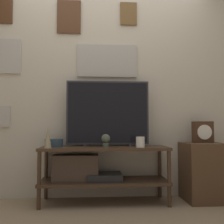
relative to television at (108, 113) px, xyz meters
The scene contains 10 objects.
ground_plane 1.02m from the television, 96.34° to the right, with size 12.00×12.00×0.00m, color #997F60.
wall_back 0.44m from the television, 105.84° to the left, with size 6.40×0.08×2.70m.
media_console 0.62m from the television, 148.97° to the right, with size 1.35×0.44×0.59m.
television is the anchor object (origin of this frame).
vase_wide_bowl 0.67m from the television, behind, with size 0.19×0.19×0.08m.
vase_slim_bronze 0.71m from the television, 156.57° to the right, with size 0.07×0.07×0.22m.
candle_jar 0.51m from the television, 36.67° to the right, with size 0.09×0.09×0.11m.
decorative_bust 0.34m from the television, 99.88° to the right, with size 0.09×0.09×0.14m.
side_table 1.24m from the television, ahead, with size 0.45×0.43×0.63m.
mantel_clock 1.09m from the television, ahead, with size 0.22×0.11×0.24m.
Camera 1 is at (-0.12, -2.55, 0.79)m, focal length 42.00 mm.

